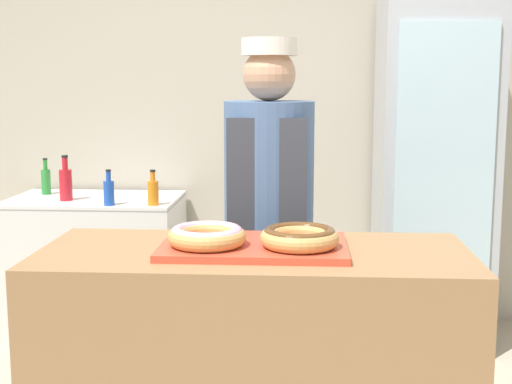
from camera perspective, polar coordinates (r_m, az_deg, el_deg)
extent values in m
cube|color=#BCB29E|center=(4.44, 1.69, 7.04)|extent=(8.00, 0.06, 2.70)
cube|color=#997047|center=(2.52, -0.15, -15.03)|extent=(1.43, 0.62, 0.93)
cube|color=#D84C33|center=(2.37, -0.16, -4.39)|extent=(0.61, 0.40, 0.02)
torus|color=tan|center=(2.33, -3.94, -3.59)|extent=(0.26, 0.26, 0.06)
torus|color=#EFADC6|center=(2.33, -3.95, -3.20)|extent=(0.23, 0.23, 0.04)
torus|color=tan|center=(2.31, 3.51, -3.70)|extent=(0.26, 0.26, 0.06)
torus|color=brown|center=(2.31, 3.51, -3.30)|extent=(0.23, 0.23, 0.04)
cube|color=#382111|center=(2.50, -2.50, -3.04)|extent=(0.08, 0.08, 0.03)
cube|color=#382111|center=(2.49, 2.60, -3.11)|extent=(0.08, 0.08, 0.03)
cylinder|color=#4C4C51|center=(3.16, 1.01, -11.26)|extent=(0.27, 0.27, 0.80)
cylinder|color=#4C6B99|center=(2.99, 1.04, 1.50)|extent=(0.38, 0.38, 0.60)
cube|color=#383D47|center=(2.90, 0.86, -6.65)|extent=(0.32, 0.02, 1.27)
sphere|color=tan|center=(2.97, 1.06, 9.38)|extent=(0.22, 0.22, 0.22)
cylinder|color=white|center=(2.97, 1.07, 11.53)|extent=(0.23, 0.23, 0.07)
cube|color=#ADB2B7|center=(4.15, 13.95, 1.44)|extent=(0.62, 0.62, 1.95)
cube|color=silver|center=(3.84, 14.81, 1.40)|extent=(0.51, 0.02, 1.56)
cube|color=silver|center=(4.36, -12.63, -5.73)|extent=(0.98, 0.64, 0.81)
cube|color=gray|center=(4.29, -12.81, -0.72)|extent=(0.98, 0.64, 0.01)
cylinder|color=orange|center=(3.96, -8.23, -0.09)|extent=(0.06, 0.06, 0.13)
cylinder|color=orange|center=(3.94, -8.26, 1.24)|extent=(0.03, 0.03, 0.05)
cylinder|color=black|center=(3.94, -8.27, 1.69)|extent=(0.03, 0.03, 0.01)
cylinder|color=#2D8C38|center=(4.48, -16.45, 0.78)|extent=(0.06, 0.06, 0.15)
cylinder|color=#2D8C38|center=(4.47, -16.51, 2.11)|extent=(0.03, 0.03, 0.06)
cylinder|color=black|center=(4.47, -16.53, 2.55)|extent=(0.03, 0.03, 0.01)
cylinder|color=red|center=(4.22, -14.97, 0.55)|extent=(0.07, 0.07, 0.18)
cylinder|color=red|center=(4.20, -15.04, 2.21)|extent=(0.03, 0.03, 0.07)
cylinder|color=black|center=(4.20, -15.06, 2.77)|extent=(0.04, 0.04, 0.01)
cylinder|color=#1E4CB2|center=(4.00, -11.68, -0.09)|extent=(0.06, 0.06, 0.14)
cylinder|color=#1E4CB2|center=(3.98, -11.73, 1.25)|extent=(0.03, 0.03, 0.05)
cylinder|color=black|center=(3.98, -11.74, 1.70)|extent=(0.03, 0.03, 0.01)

